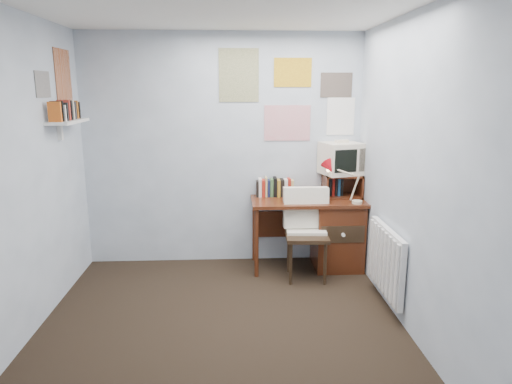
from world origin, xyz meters
TOP-DOWN VIEW (x-y plane):
  - ground at (0.00, 0.00)m, footprint 3.50×3.50m
  - back_wall at (0.00, 1.75)m, footprint 3.00×0.02m
  - left_wall at (-1.50, 0.00)m, footprint 0.02×3.50m
  - right_wall at (1.50, 0.00)m, footprint 0.02×3.50m
  - desk at (1.17, 1.48)m, footprint 1.20×0.55m
  - desk_chair at (0.85, 1.18)m, footprint 0.48×0.47m
  - desk_lamp at (1.38, 1.29)m, footprint 0.28×0.24m
  - tv_riser at (1.29, 1.59)m, footprint 0.40×0.30m
  - crt_tv at (1.27, 1.61)m, footprint 0.48×0.46m
  - book_row at (0.66, 1.66)m, footprint 0.60×0.14m
  - radiator at (1.46, 0.55)m, footprint 0.09×0.80m
  - wall_shelf at (-1.40, 1.10)m, footprint 0.20×0.62m
  - posters_back at (0.70, 1.74)m, footprint 1.20×0.01m
  - posters_left at (-1.49, 1.10)m, footprint 0.01×0.70m

SIDE VIEW (x-z plane):
  - ground at x=0.00m, z-range 0.00..0.00m
  - desk at x=1.17m, z-range 0.03..0.79m
  - radiator at x=1.46m, z-range 0.12..0.72m
  - desk_chair at x=0.85m, z-range 0.00..0.90m
  - book_row at x=0.66m, z-range 0.76..0.98m
  - tv_riser at x=1.29m, z-range 0.76..1.01m
  - desk_lamp at x=1.38m, z-range 0.76..1.15m
  - crt_tv at x=1.27m, z-range 1.01..1.38m
  - back_wall at x=0.00m, z-range 0.00..2.50m
  - left_wall at x=-1.50m, z-range 0.00..2.50m
  - right_wall at x=1.50m, z-range 0.00..2.50m
  - wall_shelf at x=-1.40m, z-range 1.50..1.74m
  - posters_back at x=0.70m, z-range 1.40..2.30m
  - posters_left at x=-1.49m, z-range 1.70..2.30m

